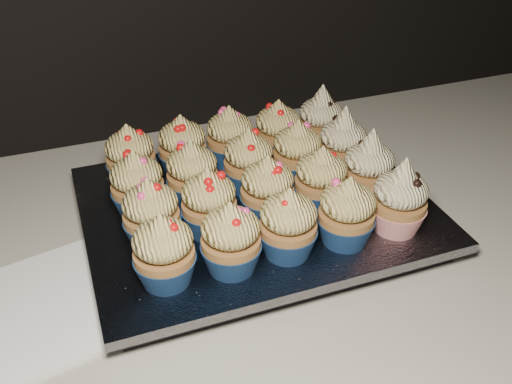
% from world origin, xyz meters
% --- Properties ---
extents(worktop, '(2.44, 0.64, 0.04)m').
position_xyz_m(worktop, '(0.00, 1.70, 0.88)').
color(worktop, beige).
rests_on(worktop, cabinet).
extents(napkin, '(0.21, 0.21, 0.00)m').
position_xyz_m(napkin, '(-0.26, 1.65, 0.90)').
color(napkin, white).
rests_on(napkin, worktop).
extents(baking_tray, '(0.38, 0.29, 0.02)m').
position_xyz_m(baking_tray, '(0.01, 1.71, 0.91)').
color(baking_tray, black).
rests_on(baking_tray, worktop).
extents(foil_lining, '(0.41, 0.32, 0.01)m').
position_xyz_m(foil_lining, '(0.01, 1.71, 0.93)').
color(foil_lining, silver).
rests_on(foil_lining, baking_tray).
extents(cupcake_0, '(0.06, 0.06, 0.08)m').
position_xyz_m(cupcake_0, '(-0.13, 1.62, 0.97)').
color(cupcake_0, navy).
rests_on(cupcake_0, foil_lining).
extents(cupcake_1, '(0.06, 0.06, 0.08)m').
position_xyz_m(cupcake_1, '(-0.06, 1.61, 0.97)').
color(cupcake_1, navy).
rests_on(cupcake_1, foil_lining).
extents(cupcake_2, '(0.06, 0.06, 0.08)m').
position_xyz_m(cupcake_2, '(0.00, 1.61, 0.97)').
color(cupcake_2, navy).
rests_on(cupcake_2, foil_lining).
extents(cupcake_3, '(0.06, 0.06, 0.08)m').
position_xyz_m(cupcake_3, '(0.07, 1.61, 0.97)').
color(cupcake_3, navy).
rests_on(cupcake_3, foil_lining).
extents(cupcake_4, '(0.06, 0.06, 0.10)m').
position_xyz_m(cupcake_4, '(0.14, 1.61, 0.97)').
color(cupcake_4, red).
rests_on(cupcake_4, foil_lining).
extents(cupcake_5, '(0.06, 0.06, 0.08)m').
position_xyz_m(cupcake_5, '(-0.13, 1.68, 0.97)').
color(cupcake_5, navy).
rests_on(cupcake_5, foil_lining).
extents(cupcake_6, '(0.06, 0.06, 0.08)m').
position_xyz_m(cupcake_6, '(-0.06, 1.68, 0.97)').
color(cupcake_6, navy).
rests_on(cupcake_6, foil_lining).
extents(cupcake_7, '(0.06, 0.06, 0.08)m').
position_xyz_m(cupcake_7, '(0.01, 1.68, 0.97)').
color(cupcake_7, navy).
rests_on(cupcake_7, foil_lining).
extents(cupcake_8, '(0.06, 0.06, 0.08)m').
position_xyz_m(cupcake_8, '(0.07, 1.68, 0.97)').
color(cupcake_8, navy).
rests_on(cupcake_8, foil_lining).
extents(cupcake_9, '(0.06, 0.06, 0.10)m').
position_xyz_m(cupcake_9, '(0.14, 1.68, 0.97)').
color(cupcake_9, red).
rests_on(cupcake_9, foil_lining).
extents(cupcake_10, '(0.06, 0.06, 0.08)m').
position_xyz_m(cupcake_10, '(-0.13, 1.74, 0.97)').
color(cupcake_10, navy).
rests_on(cupcake_10, foil_lining).
extents(cupcake_11, '(0.06, 0.06, 0.08)m').
position_xyz_m(cupcake_11, '(-0.06, 1.74, 0.97)').
color(cupcake_11, navy).
rests_on(cupcake_11, foil_lining).
extents(cupcake_12, '(0.06, 0.06, 0.08)m').
position_xyz_m(cupcake_12, '(0.01, 1.75, 0.97)').
color(cupcake_12, navy).
rests_on(cupcake_12, foil_lining).
extents(cupcake_13, '(0.06, 0.06, 0.08)m').
position_xyz_m(cupcake_13, '(0.07, 1.75, 0.97)').
color(cupcake_13, navy).
rests_on(cupcake_13, foil_lining).
extents(cupcake_14, '(0.06, 0.06, 0.10)m').
position_xyz_m(cupcake_14, '(0.14, 1.74, 0.97)').
color(cupcake_14, red).
rests_on(cupcake_14, foil_lining).
extents(cupcake_15, '(0.06, 0.06, 0.08)m').
position_xyz_m(cupcake_15, '(-0.13, 1.81, 0.97)').
color(cupcake_15, navy).
rests_on(cupcake_15, foil_lining).
extents(cupcake_16, '(0.06, 0.06, 0.08)m').
position_xyz_m(cupcake_16, '(-0.06, 1.81, 0.97)').
color(cupcake_16, navy).
rests_on(cupcake_16, foil_lining).
extents(cupcake_17, '(0.06, 0.06, 0.08)m').
position_xyz_m(cupcake_17, '(0.01, 1.82, 0.97)').
color(cupcake_17, navy).
rests_on(cupcake_17, foil_lining).
extents(cupcake_18, '(0.06, 0.06, 0.08)m').
position_xyz_m(cupcake_18, '(0.07, 1.81, 0.97)').
color(cupcake_18, navy).
rests_on(cupcake_18, foil_lining).
extents(cupcake_19, '(0.06, 0.06, 0.10)m').
position_xyz_m(cupcake_19, '(0.14, 1.81, 0.97)').
color(cupcake_19, red).
rests_on(cupcake_19, foil_lining).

